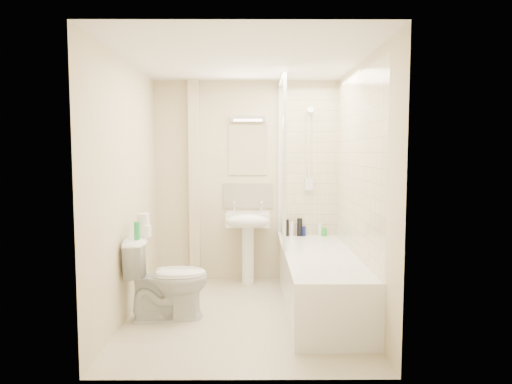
{
  "coord_description": "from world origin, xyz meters",
  "views": [
    {
      "loc": [
        0.09,
        -4.25,
        1.55
      ],
      "look_at": [
        0.11,
        0.2,
        1.17
      ],
      "focal_mm": 32.0,
      "sensor_mm": 36.0,
      "label": 1
    }
  ],
  "objects": [
    {
      "name": "mirror",
      "position": [
        0.02,
        1.24,
        1.58
      ],
      "size": [
        0.46,
        0.01,
        0.6
      ],
      "primitive_type": "cube",
      "color": "white",
      "rests_on": "wall_back"
    },
    {
      "name": "splashback",
      "position": [
        0.02,
        1.24,
        1.03
      ],
      "size": [
        0.6,
        0.02,
        0.3
      ],
      "primitive_type": "cube",
      "color": "beige",
      "rests_on": "wall_back"
    },
    {
      "name": "wall_right",
      "position": [
        1.1,
        0.0,
        1.2
      ],
      "size": [
        0.02,
        2.5,
        2.4
      ],
      "primitive_type": "cube",
      "color": "beige",
      "rests_on": "ground"
    },
    {
      "name": "toilet_roll_lower",
      "position": [
        -0.93,
        -0.01,
        0.82
      ],
      "size": [
        0.12,
        0.12,
        0.11
      ],
      "primitive_type": "cylinder",
      "color": "white",
      "rests_on": "toilet"
    },
    {
      "name": "bottle_blue",
      "position": [
        0.69,
        1.16,
        0.61
      ],
      "size": [
        0.05,
        0.05,
        0.12
      ],
      "primitive_type": "cylinder",
      "color": "#131854",
      "rests_on": "bathtub"
    },
    {
      "name": "bottle_black_b",
      "position": [
        0.64,
        1.16,
        0.66
      ],
      "size": [
        0.06,
        0.06,
        0.21
      ],
      "primitive_type": "cylinder",
      "color": "black",
      "rests_on": "bathtub"
    },
    {
      "name": "tile_right",
      "position": [
        1.09,
        0.2,
        1.42
      ],
      "size": [
        0.01,
        2.1,
        1.75
      ],
      "primitive_type": "cube",
      "color": "beige",
      "rests_on": "wall_right"
    },
    {
      "name": "bottle_black_a",
      "position": [
        0.48,
        1.16,
        0.65
      ],
      "size": [
        0.07,
        0.07,
        0.2
      ],
      "primitive_type": "cylinder",
      "color": "black",
      "rests_on": "bathtub"
    },
    {
      "name": "wall_back",
      "position": [
        0.0,
        1.25,
        1.2
      ],
      "size": [
        2.2,
        0.02,
        2.4
      ],
      "primitive_type": "cube",
      "color": "beige",
      "rests_on": "ground"
    },
    {
      "name": "pedestal_sink",
      "position": [
        0.02,
        1.01,
        0.68
      ],
      "size": [
        0.5,
        0.47,
        0.97
      ],
      "color": "white",
      "rests_on": "ground"
    },
    {
      "name": "bottle_white_b",
      "position": [
        0.88,
        1.16,
        0.62
      ],
      "size": [
        0.05,
        0.05,
        0.15
      ],
      "primitive_type": "cylinder",
      "color": "silver",
      "rests_on": "bathtub"
    },
    {
      "name": "pipe_boxing",
      "position": [
        -0.62,
        1.19,
        1.2
      ],
      "size": [
        0.12,
        0.12,
        2.4
      ],
      "primitive_type": "cube",
      "color": "beige",
      "rests_on": "ground"
    },
    {
      "name": "shower_fixture",
      "position": [
        0.75,
        1.19,
        1.55
      ],
      "size": [
        0.1,
        0.16,
        0.99
      ],
      "color": "silver",
      "rests_on": "wall_back"
    },
    {
      "name": "bottle_green",
      "position": [
        0.93,
        1.16,
        0.6
      ],
      "size": [
        0.06,
        0.06,
        0.09
      ],
      "primitive_type": "cylinder",
      "color": "green",
      "rests_on": "bathtub"
    },
    {
      "name": "ceiling",
      "position": [
        0.0,
        0.0,
        2.4
      ],
      "size": [
        2.2,
        2.5,
        0.02
      ],
      "primitive_type": "cube",
      "color": "white",
      "rests_on": "wall_back"
    },
    {
      "name": "wall_left",
      "position": [
        -1.1,
        0.0,
        1.2
      ],
      "size": [
        0.02,
        2.5,
        2.4
      ],
      "primitive_type": "cube",
      "color": "beige",
      "rests_on": "ground"
    },
    {
      "name": "shower_screen",
      "position": [
        0.4,
        0.8,
        1.45
      ],
      "size": [
        0.04,
        0.92,
        1.8
      ],
      "color": "white",
      "rests_on": "bathtub"
    },
    {
      "name": "toilet_roll_upper",
      "position": [
        -0.95,
        -0.01,
        0.93
      ],
      "size": [
        0.11,
        0.11,
        0.11
      ],
      "primitive_type": "cylinder",
      "color": "white",
      "rests_on": "toilet_roll_lower"
    },
    {
      "name": "strip_light",
      "position": [
        0.02,
        1.22,
        1.95
      ],
      "size": [
        0.42,
        0.07,
        0.07
      ],
      "primitive_type": "cube",
      "color": "silver",
      "rests_on": "wall_back"
    },
    {
      "name": "green_bottle",
      "position": [
        -0.97,
        -0.17,
        0.85
      ],
      "size": [
        0.05,
        0.05,
        0.16
      ],
      "primitive_type": "cylinder",
      "color": "green",
      "rests_on": "toilet"
    },
    {
      "name": "toilet",
      "position": [
        -0.72,
        -0.07,
        0.38
      ],
      "size": [
        0.61,
        0.85,
        0.77
      ],
      "primitive_type": "imported",
      "rotation": [
        0.0,
        0.0,
        1.69
      ],
      "color": "white",
      "rests_on": "ground"
    },
    {
      "name": "tile_back",
      "position": [
        0.75,
        1.24,
        1.42
      ],
      "size": [
        0.7,
        0.01,
        1.75
      ],
      "primitive_type": "cube",
      "color": "beige",
      "rests_on": "wall_back"
    },
    {
      "name": "bathtub",
      "position": [
        0.75,
        0.2,
        0.29
      ],
      "size": [
        0.7,
        2.1,
        0.55
      ],
      "color": "white",
      "rests_on": "ground"
    },
    {
      "name": "bottle_white_a",
      "position": [
        0.54,
        1.16,
        0.64
      ],
      "size": [
        0.06,
        0.06,
        0.17
      ],
      "primitive_type": "cylinder",
      "color": "white",
      "rests_on": "bathtub"
    },
    {
      "name": "floor",
      "position": [
        0.0,
        0.0,
        0.0
      ],
      "size": [
        2.5,
        2.5,
        0.0
      ],
      "primitive_type": "plane",
      "color": "beige",
      "rests_on": "ground"
    }
  ]
}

